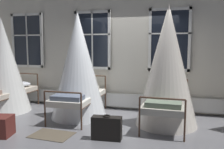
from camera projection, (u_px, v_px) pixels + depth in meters
ground at (118, 122)px, 5.62m from camera, size 20.08×20.08×0.00m
back_wall_with_windows at (130, 48)px, 6.66m from camera, size 11.04×0.10×3.34m
window_bank at (129, 72)px, 6.62m from camera, size 7.31×0.10×2.62m
cot_first at (3, 66)px, 6.46m from camera, size 1.36×1.86×2.48m
cot_second at (78, 67)px, 5.94m from camera, size 1.36×1.86×2.54m
cot_third at (167, 68)px, 5.32m from camera, size 1.36×1.86×2.63m
rug_second at (52, 135)px, 4.82m from camera, size 0.83×0.60×0.01m
suitcase_dark at (107, 128)px, 4.58m from camera, size 0.57×0.25×0.47m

